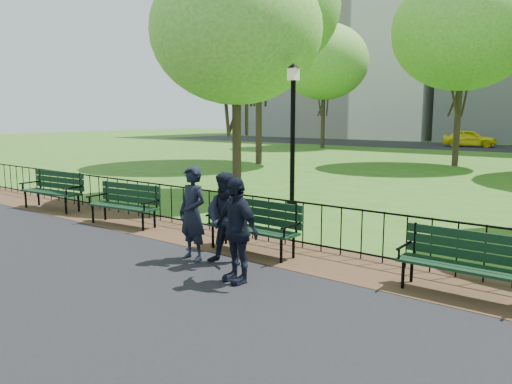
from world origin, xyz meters
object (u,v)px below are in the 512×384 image
Objects in this scene: tree_near_w at (236,31)px; person_right at (236,230)px; park_bench_left_b at (55,186)px; tree_far_c at (463,31)px; park_bench_left_a at (126,200)px; person_left at (192,214)px; park_bench_main at (238,216)px; person_mid at (228,219)px; taxi at (470,138)px; lamppost at (293,130)px; park_bench_right_a at (464,256)px; tree_mid_w at (259,7)px; tree_far_w at (324,62)px.

person_right is (5.19, -6.18, -4.14)m from tree_near_w.
tree_far_c is at bearing 69.09° from park_bench_left_b.
park_bench_left_a is 1.14× the size of person_left.
park_bench_main is 0.95× the size of park_bench_left_b.
person_left is 0.67m from person_mid.
park_bench_left_a is at bearing -6.41° from park_bench_left_b.
park_bench_left_a is 34.01m from taxi.
lamppost is 0.98× the size of taxi.
person_left is 35.33m from taxi.
person_mid is (-3.54, -0.93, 0.23)m from park_bench_right_a.
park_bench_right_a is 20.34m from tree_mid_w.
park_bench_left_b is 0.18× the size of tree_mid_w.
person_mid is (4.51, -5.59, -4.16)m from tree_near_w.
park_bench_main is 3.97m from park_bench_right_a.
person_right is (0.68, -0.59, 0.02)m from person_mid.
park_bench_left_a is at bearing -95.95° from tree_far_c.
taxi is (-3.36, 29.80, -1.41)m from lamppost.
person_mid is 0.90m from person_right.
person_left reaches higher than taxi.
tree_mid_w is 1.21× the size of tree_far_w.
tree_near_w is 10.61m from tree_mid_w.
taxi is (-5.01, 34.04, 0.03)m from park_bench_main.
park_bench_main is 1.01× the size of park_bench_left_a.
person_left is at bearing -56.23° from tree_near_w.
tree_far_c is (8.29, 5.04, -1.30)m from tree_mid_w.
person_right is at bearing -82.50° from tree_far_c.
tree_mid_w is 1.20× the size of tree_far_c.
park_bench_left_b is at bearing -75.80° from tree_mid_w.
taxi is at bearing 102.66° from tree_far_c.
tree_far_c is at bearing 77.54° from park_bench_left_a.
park_bench_right_a is 0.19× the size of tree_far_w.
tree_near_w is 4.49× the size of person_right.
taxi reaches higher than park_bench_left_a.
park_bench_left_a is 3.92m from person_mid.
tree_far_w reaches higher than tree_near_w.
tree_near_w reaches higher than person_left.
park_bench_left_b is at bearing 179.79° from park_bench_main.
park_bench_left_b is at bearing -139.22° from lamppost.
park_bench_main reaches higher than park_bench_right_a.
tree_far_w is at bearing 130.23° from person_right.
lamppost is 0.42× the size of tree_far_w.
tree_far_c reaches higher than person_left.
park_bench_right_a is 1.12× the size of person_mid.
person_left reaches higher than park_bench_left_b.
tree_mid_w is (-5.70, 8.51, 2.77)m from tree_near_w.
park_bench_main is 0.26× the size of tree_near_w.
taxi is (-6.12, 35.42, -0.13)m from person_right.
person_left is 0.42× the size of taxi.
lamppost reaches higher than person_right.
tree_near_w is at bearing -66.11° from tree_far_w.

